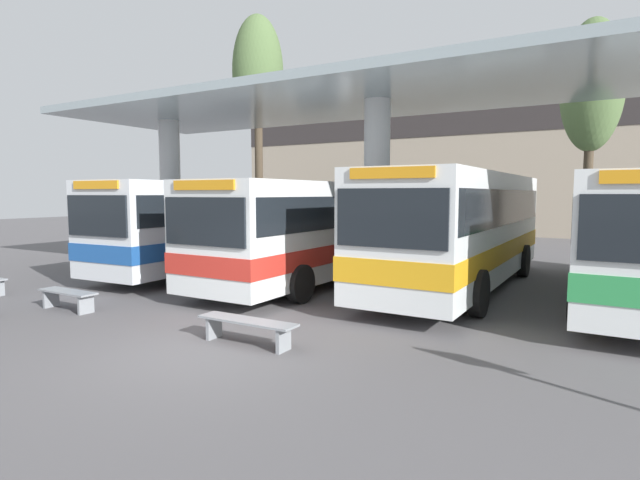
% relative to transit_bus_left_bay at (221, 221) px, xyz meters
% --- Properties ---
extents(ground_plane, '(100.00, 100.00, 0.00)m').
position_rel_transit_bus_left_bay_xyz_m(ground_plane, '(6.12, -7.49, -1.72)').
color(ground_plane, '#565456').
extents(townhouse_backdrop, '(40.00, 0.58, 8.62)m').
position_rel_transit_bus_left_bay_xyz_m(townhouse_backdrop, '(6.12, 19.89, 3.30)').
color(townhouse_backdrop, tan).
rests_on(townhouse_backdrop, ground_plane).
extents(station_canopy, '(21.94, 6.77, 5.65)m').
position_rel_transit_bus_left_bay_xyz_m(station_canopy, '(6.12, -0.14, 3.22)').
color(station_canopy, silver).
rests_on(station_canopy, ground_plane).
extents(transit_bus_left_bay, '(3.05, 10.51, 3.07)m').
position_rel_transit_bus_left_bay_xyz_m(transit_bus_left_bay, '(0.00, 0.00, 0.00)').
color(transit_bus_left_bay, silver).
rests_on(transit_bus_left_bay, ground_plane).
extents(transit_bus_center_bay, '(2.87, 10.36, 3.03)m').
position_rel_transit_bus_left_bay_xyz_m(transit_bus_center_bay, '(4.28, -0.22, -0.03)').
color(transit_bus_center_bay, white).
rests_on(transit_bus_center_bay, ground_plane).
extents(transit_bus_right_bay, '(2.85, 10.68, 3.24)m').
position_rel_transit_bus_left_bay_xyz_m(transit_bus_right_bay, '(8.44, 0.67, 0.09)').
color(transit_bus_right_bay, white).
rests_on(transit_bus_right_bay, ground_plane).
extents(waiting_bench_mid_platform, '(1.65, 0.44, 0.46)m').
position_rel_transit_bus_left_bay_xyz_m(waiting_bench_mid_platform, '(1.29, -6.78, -1.38)').
color(waiting_bench_mid_platform, gray).
rests_on(waiting_bench_mid_platform, ground_plane).
extents(waiting_bench_far_platform, '(1.96, 0.44, 0.46)m').
position_rel_transit_bus_left_bay_xyz_m(waiting_bench_far_platform, '(6.55, -6.78, -1.37)').
color(waiting_bench_far_platform, gray).
rests_on(waiting_bench_far_platform, ground_plane).
extents(poplar_tree_behind_left, '(2.51, 2.51, 11.44)m').
position_rel_transit_bus_left_bay_xyz_m(poplar_tree_behind_left, '(-3.27, 6.60, 6.79)').
color(poplar_tree_behind_left, '#473A2B').
rests_on(poplar_tree_behind_left, ground_plane).
extents(poplar_tree_behind_right, '(2.12, 2.12, 8.85)m').
position_rel_transit_bus_left_bay_xyz_m(poplar_tree_behind_right, '(11.32, 6.74, 4.70)').
color(poplar_tree_behind_right, '#473A2B').
rests_on(poplar_tree_behind_right, ground_plane).
extents(parked_car_street, '(4.22, 2.07, 2.01)m').
position_rel_transit_bus_left_bay_xyz_m(parked_car_street, '(-5.49, 16.24, -0.75)').
color(parked_car_street, '#B2B7BC').
rests_on(parked_car_street, ground_plane).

